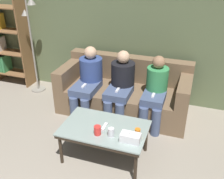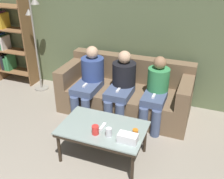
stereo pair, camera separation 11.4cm
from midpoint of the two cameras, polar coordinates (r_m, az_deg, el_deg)
wall_back at (r=4.30m, az=6.35°, el=14.15°), size 12.00×0.06×2.60m
couch at (r=4.19m, az=3.80°, el=-0.68°), size 2.02×0.87×0.82m
coffee_table at (r=3.18m, az=-0.96°, el=-8.82°), size 1.02×0.65×0.45m
cup_near_left at (r=2.98m, az=0.41°, el=-9.28°), size 0.07×0.07×0.10m
cup_near_right at (r=3.02m, az=-2.56°, el=-8.81°), size 0.08×0.08×0.11m
cup_far_center at (r=2.99m, az=6.18°, el=-9.43°), size 0.06×0.06×0.10m
tissue_box at (r=2.91m, az=4.59°, el=-10.47°), size 0.22×0.12×0.13m
game_remote at (r=3.15m, az=-0.97°, el=-8.05°), size 0.04×0.15×0.02m
bookshelf at (r=5.38m, az=-20.87°, el=9.90°), size 0.76×0.32×1.67m
standing_lamp at (r=4.77m, az=-15.65°, el=11.26°), size 0.31×0.26×1.67m
seated_person_left_end at (r=4.06m, az=-4.05°, el=2.37°), size 0.35×0.72×1.05m
seated_person_mid_left at (r=3.90m, az=2.98°, el=1.25°), size 0.35×0.67×1.04m
seated_person_mid_right at (r=3.79m, az=10.39°, el=-0.31°), size 0.31×0.63×1.02m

